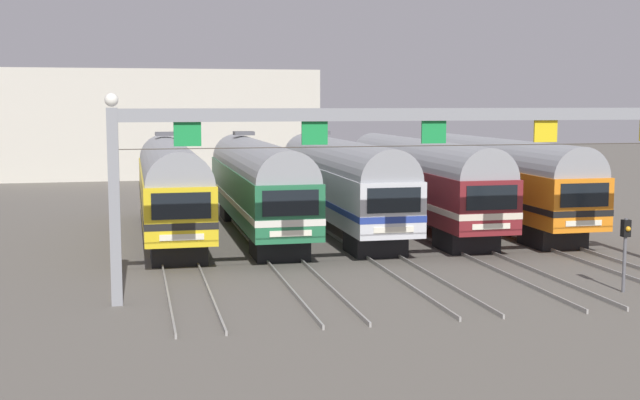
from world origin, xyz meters
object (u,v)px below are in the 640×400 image
object	(u,v)px
commuter_train_yellow	(171,184)
yard_signal_mast	(625,241)
commuter_train_silver	(340,180)
catenary_gantry	(434,142)
commuter_train_green	(257,182)
commuter_train_maroon	(420,179)
commuter_train_orange	(496,177)

from	to	relation	value
commuter_train_yellow	yard_signal_mast	xyz separation A→B (m)	(15.03, -15.49, -0.84)
commuter_train_silver	catenary_gantry	xyz separation A→B (m)	(-0.00, -13.50, 2.58)
commuter_train_green	catenary_gantry	xyz separation A→B (m)	(4.29, -13.50, 2.58)
commuter_train_yellow	commuter_train_silver	xyz separation A→B (m)	(8.59, 0.00, 0.00)
commuter_train_silver	commuter_train_green	bearing A→B (deg)	180.00
commuter_train_silver	commuter_train_maroon	size ratio (longest dim) A/B	1.00
yard_signal_mast	commuter_train_green	bearing A→B (deg)	124.72
commuter_train_orange	yard_signal_mast	xyz separation A→B (m)	(-2.15, -15.49, -0.84)
commuter_train_orange	catenary_gantry	bearing A→B (deg)	-122.47
commuter_train_maroon	yard_signal_mast	size ratio (longest dim) A/B	6.85
commuter_train_silver	catenary_gantry	size ratio (longest dim) A/B	0.81
commuter_train_maroon	catenary_gantry	bearing A→B (deg)	-107.65
commuter_train_maroon	commuter_train_orange	distance (m)	4.29
commuter_train_green	commuter_train_orange	xyz separation A→B (m)	(12.88, -0.00, -0.00)
yard_signal_mast	commuter_train_yellow	bearing A→B (deg)	134.13
commuter_train_maroon	commuter_train_orange	bearing A→B (deg)	0.00
commuter_train_silver	catenary_gantry	bearing A→B (deg)	-90.00
commuter_train_silver	commuter_train_maroon	xyz separation A→B (m)	(4.29, -0.00, -0.00)
commuter_train_orange	commuter_train_maroon	bearing A→B (deg)	180.00
catenary_gantry	yard_signal_mast	distance (m)	7.56
commuter_train_silver	yard_signal_mast	xyz separation A→B (m)	(6.44, -15.49, -0.84)
commuter_train_yellow	catenary_gantry	xyz separation A→B (m)	(8.59, -13.50, 2.58)
commuter_train_green	commuter_train_maroon	world-z (taller)	commuter_train_green
commuter_train_silver	commuter_train_orange	bearing A→B (deg)	-0.03
commuter_train_green	commuter_train_maroon	xyz separation A→B (m)	(8.59, -0.00, -0.00)
commuter_train_maroon	commuter_train_green	bearing A→B (deg)	179.97
commuter_train_yellow	commuter_train_orange	xyz separation A→B (m)	(17.17, -0.00, -0.00)
commuter_train_silver	commuter_train_yellow	bearing A→B (deg)	180.00
commuter_train_green	catenary_gantry	size ratio (longest dim) A/B	0.81
commuter_train_orange	catenary_gantry	world-z (taller)	catenary_gantry
commuter_train_maroon	commuter_train_silver	bearing A→B (deg)	179.94
commuter_train_silver	commuter_train_orange	xyz separation A→B (m)	(8.59, -0.00, -0.00)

